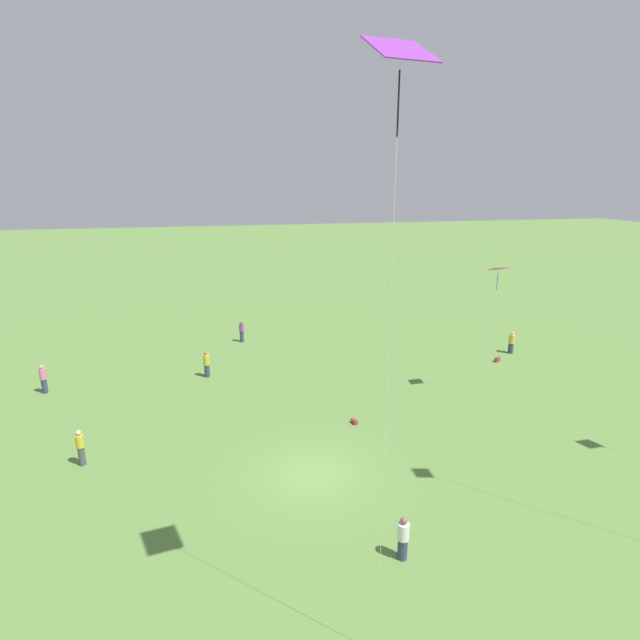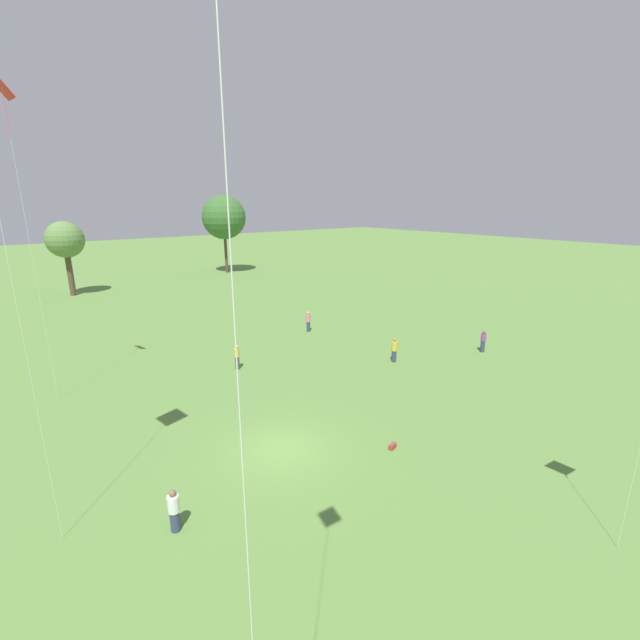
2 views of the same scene
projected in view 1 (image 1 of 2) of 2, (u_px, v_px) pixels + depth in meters
ground_plane at (313, 473)px, 21.70m from camera, size 240.00×240.00×0.00m
person_1 at (43, 379)px, 29.59m from camera, size 0.39×0.39×1.78m
person_2 at (511, 343)px, 36.39m from camera, size 0.61×0.61×1.64m
person_3 at (207, 364)px, 32.01m from camera, size 0.55×0.55×1.75m
person_4 at (403, 538)px, 16.64m from camera, size 0.55×0.55×1.61m
person_5 at (242, 332)px, 38.90m from camera, size 0.52×0.52×1.67m
person_6 at (81, 448)px, 22.11m from camera, size 0.49×0.49×1.71m
kite_2 at (400, 74)px, 9.57m from camera, size 1.25×1.36×15.04m
kite_3 at (498, 273)px, 27.28m from camera, size 0.88×0.92×7.77m
picnic_bag_0 at (354, 421)px, 26.06m from camera, size 0.46×0.29×0.25m
picnic_bag_1 at (497, 359)px, 34.82m from camera, size 0.37×0.48×0.34m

